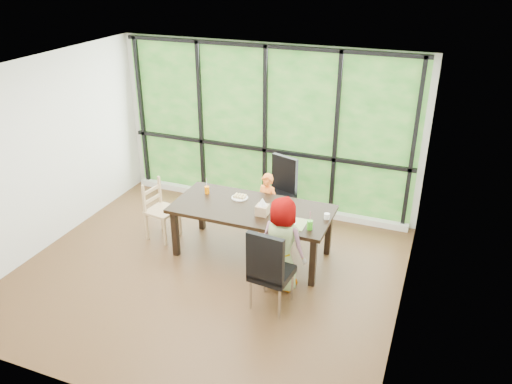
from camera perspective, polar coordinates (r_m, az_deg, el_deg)
ground at (r=6.98m, az=-5.43°, el=-9.03°), size 5.00×5.00×0.00m
back_wall at (r=8.23m, az=1.16°, el=7.19°), size 5.00×0.00×5.00m
foliage_backdrop at (r=8.21m, az=1.12°, el=7.14°), size 4.80×0.02×2.65m
window_mullions at (r=8.18m, az=1.02°, el=7.06°), size 4.80×0.06×2.65m
window_sill at (r=8.65m, az=0.86°, el=-1.21°), size 4.80×0.12×0.10m
dining_table at (r=7.15m, az=-0.46°, el=-4.43°), size 2.27×1.17×0.75m
chair_window_leather at (r=7.89m, az=2.34°, el=-0.03°), size 0.58×0.58×1.08m
chair_interior_leather at (r=6.09m, az=1.81°, el=-8.48°), size 0.50×0.50×1.08m
chair_end_beech at (r=7.66m, az=-10.49°, el=-2.06°), size 0.45×0.47×0.90m
child_toddler at (r=7.58m, az=1.24°, el=-1.48°), size 0.41×0.32×1.00m
child_older at (r=6.37m, az=3.09°, el=-5.89°), size 0.69×0.52×1.26m
placemat at (r=6.60m, az=3.71°, el=-3.43°), size 0.44×0.33×0.01m
plate_far at (r=7.23m, az=-1.84°, el=-0.64°), size 0.24×0.24×0.01m
plate_near at (r=6.59m, az=3.63°, el=-3.46°), size 0.21×0.21×0.01m
orange_cup at (r=7.38m, az=-5.53°, el=0.23°), size 0.07×0.07×0.11m
green_cup at (r=6.45m, az=6.07°, el=-3.70°), size 0.08×0.08×0.12m
white_mug at (r=6.73m, az=7.96°, el=-2.72°), size 0.08×0.08×0.08m
tissue_box at (r=6.76m, az=0.72°, el=-2.03°), size 0.16×0.16×0.14m
crepe_rolls_far at (r=7.22m, az=-1.84°, el=-0.45°), size 0.20×0.12×0.04m
crepe_rolls_near at (r=6.58m, az=3.64°, el=-3.28°), size 0.15×0.12×0.04m
straw_white at (r=7.34m, az=-5.56°, el=0.90°), size 0.01×0.04×0.20m
straw_pink at (r=6.40m, az=6.11°, el=-2.92°), size 0.01×0.04×0.20m
tissue at (r=6.70m, az=0.72°, el=-1.09°), size 0.12×0.12×0.11m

